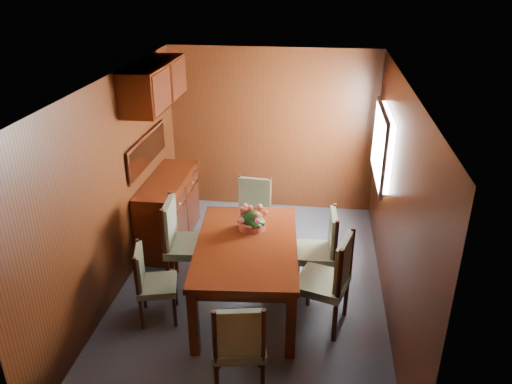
# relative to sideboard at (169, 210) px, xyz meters

# --- Properties ---
(ground) EXTENTS (4.50, 4.50, 0.00)m
(ground) POSITION_rel_sideboard_xyz_m (1.25, -1.00, -0.45)
(ground) COLOR #373E4B
(ground) RESTS_ON ground
(room_shell) EXTENTS (3.06, 4.52, 2.41)m
(room_shell) POSITION_rel_sideboard_xyz_m (1.15, -0.67, 1.18)
(room_shell) COLOR black
(room_shell) RESTS_ON ground
(sideboard) EXTENTS (0.48, 1.40, 0.90)m
(sideboard) POSITION_rel_sideboard_xyz_m (0.00, 0.00, 0.00)
(sideboard) COLOR #371206
(sideboard) RESTS_ON ground
(dining_table) EXTENTS (1.19, 1.77, 0.79)m
(dining_table) POSITION_rel_sideboard_xyz_m (1.24, -1.28, 0.23)
(dining_table) COLOR #371206
(dining_table) RESTS_ON ground
(chair_left_near) EXTENTS (0.48, 0.49, 0.86)m
(chair_left_near) POSITION_rel_sideboard_xyz_m (0.29, -1.62, 0.03)
(chair_left_near) COLOR black
(chair_left_near) RESTS_ON ground
(chair_left_far) EXTENTS (0.53, 0.55, 1.08)m
(chair_left_far) POSITION_rel_sideboard_xyz_m (0.45, -0.97, 0.15)
(chair_left_far) COLOR black
(chair_left_far) RESTS_ON ground
(chair_right_near) EXTENTS (0.61, 0.62, 1.06)m
(chair_right_near) POSITION_rel_sideboard_xyz_m (2.13, -1.49, 0.14)
(chair_right_near) COLOR black
(chair_right_near) RESTS_ON ground
(chair_right_far) EXTENTS (0.47, 0.49, 0.98)m
(chair_right_far) POSITION_rel_sideboard_xyz_m (2.04, -0.84, 0.10)
(chair_right_far) COLOR black
(chair_right_far) RESTS_ON ground
(chair_head) EXTENTS (0.53, 0.51, 0.96)m
(chair_head) POSITION_rel_sideboard_xyz_m (1.36, -2.48, 0.08)
(chair_head) COLOR black
(chair_head) RESTS_ON ground
(chair_foot) EXTENTS (0.48, 0.46, 0.97)m
(chair_foot) POSITION_rel_sideboard_xyz_m (1.14, -0.05, 0.09)
(chair_foot) COLOR black
(chair_foot) RESTS_ON ground
(flower_centerpiece) EXTENTS (0.31, 0.31, 0.31)m
(flower_centerpiece) POSITION_rel_sideboard_xyz_m (1.26, -0.96, 0.49)
(flower_centerpiece) COLOR #CA543D
(flower_centerpiece) RESTS_ON dining_table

